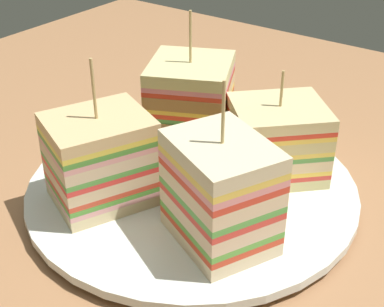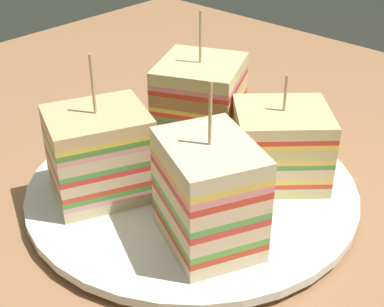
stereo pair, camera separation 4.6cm
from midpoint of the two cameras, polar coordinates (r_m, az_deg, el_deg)
The scene contains 7 objects.
ground_plane at distance 49.29cm, azimuth -2.70°, elevation -5.35°, with size 95.76×89.44×1.80cm, color #A37149.
plate at distance 48.29cm, azimuth -2.75°, elevation -3.69°, with size 28.33×28.33×1.37cm.
sandwich_wedge_0 at distance 45.16cm, azimuth -12.23°, elevation -0.70°, with size 9.17×9.83×12.27cm.
sandwich_wedge_1 at distance 39.62cm, azimuth -0.42°, elevation -4.15°, with size 9.64×8.74×12.78cm.
sandwich_wedge_2 at distance 48.07cm, azimuth 5.97°, elevation 1.30°, with size 10.35×10.34×9.65cm.
sandwich_wedge_3 at distance 52.53cm, azimuth -2.70°, elevation 5.14°, with size 9.98×10.22×12.89cm.
chip_pile at distance 46.55cm, azimuth -2.70°, elevation -2.27°, with size 7.13×7.30×2.59cm.
Camera 1 is at (23.38, -32.29, 28.18)cm, focal length 51.90 mm.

